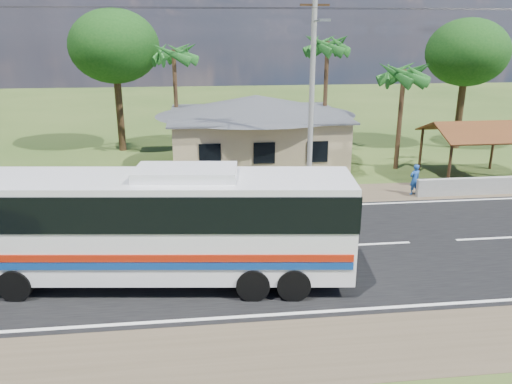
# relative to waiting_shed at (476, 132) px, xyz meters

# --- Properties ---
(ground) EXTENTS (120.00, 120.00, 0.00)m
(ground) POSITION_rel_waiting_shed_xyz_m (-13.00, -8.50, -2.73)
(ground) COLOR #2E4819
(ground) RESTS_ON ground
(road) EXTENTS (120.00, 16.00, 0.03)m
(road) POSITION_rel_waiting_shed_xyz_m (-13.00, -8.50, -2.72)
(road) COLOR black
(road) RESTS_ON ground
(house) EXTENTS (12.40, 10.00, 5.00)m
(house) POSITION_rel_waiting_shed_xyz_m (-12.00, 4.50, -0.09)
(house) COLOR tan
(house) RESTS_ON ground
(waiting_shed) EXTENTS (5.20, 4.48, 3.35)m
(waiting_shed) POSITION_rel_waiting_shed_xyz_m (0.00, 0.00, 0.00)
(waiting_shed) COLOR #392314
(waiting_shed) RESTS_ON ground
(concrete_barrier) EXTENTS (7.00, 0.30, 0.90)m
(concrete_barrier) POSITION_rel_waiting_shed_xyz_m (-1.00, -2.90, -2.28)
(concrete_barrier) COLOR #9E9E99
(concrete_barrier) RESTS_ON ground
(utility_poles) EXTENTS (32.80, 2.22, 11.00)m
(utility_poles) POSITION_rel_waiting_shed_xyz_m (-10.33, -2.01, 3.04)
(utility_poles) COLOR #9E9E99
(utility_poles) RESTS_ON ground
(palm_near) EXTENTS (2.80, 2.80, 6.70)m
(palm_near) POSITION_rel_waiting_shed_xyz_m (-3.50, 2.50, 2.98)
(palm_near) COLOR #47301E
(palm_near) RESTS_ON ground
(palm_mid) EXTENTS (2.80, 2.80, 8.20)m
(palm_mid) POSITION_rel_waiting_shed_xyz_m (-7.00, 7.00, 4.43)
(palm_mid) COLOR #47301E
(palm_mid) RESTS_ON ground
(palm_far) EXTENTS (2.80, 2.80, 7.70)m
(palm_far) POSITION_rel_waiting_shed_xyz_m (-17.00, 7.50, 3.95)
(palm_far) COLOR #47301E
(palm_far) RESTS_ON ground
(tree_behind_house) EXTENTS (6.00, 6.00, 9.61)m
(tree_behind_house) POSITION_rel_waiting_shed_xyz_m (-21.00, 9.50, 4.39)
(tree_behind_house) COLOR #47301E
(tree_behind_house) RESTS_ON ground
(tree_behind_shed) EXTENTS (5.60, 5.60, 9.02)m
(tree_behind_shed) POSITION_rel_waiting_shed_xyz_m (3.00, 7.50, 3.95)
(tree_behind_shed) COLOR #47301E
(tree_behind_shed) RESTS_ON ground
(coach_bus) EXTENTS (13.18, 4.19, 4.02)m
(coach_bus) POSITION_rel_waiting_shed_xyz_m (-17.07, -10.60, -0.43)
(coach_bus) COLOR white
(coach_bus) RESTS_ON ground
(motorcycle) EXTENTS (1.68, 0.72, 0.86)m
(motorcycle) POSITION_rel_waiting_shed_xyz_m (-13.69, -1.53, -2.30)
(motorcycle) COLOR black
(motorcycle) RESTS_ON ground
(person) EXTENTS (0.68, 0.54, 1.62)m
(person) POSITION_rel_waiting_shed_xyz_m (-4.52, -2.52, -1.92)
(person) COLOR #1B4A99
(person) RESTS_ON ground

